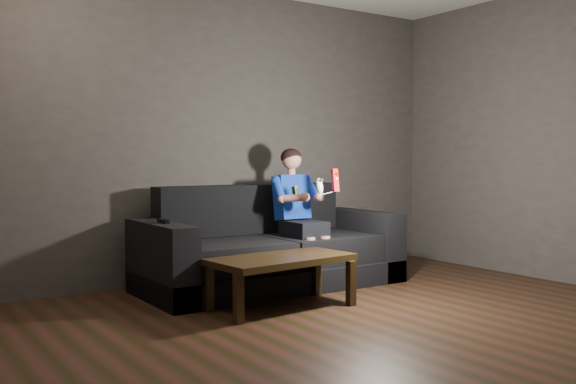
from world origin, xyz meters
TOP-DOWN VIEW (x-y plane):
  - floor at (0.00, 0.00)m, footprint 5.00×5.00m
  - back_wall at (0.00, 2.50)m, footprint 5.00×0.04m
  - sofa at (0.19, 1.90)m, footprint 2.29×0.99m
  - child at (0.45, 1.84)m, footprint 0.45×0.55m
  - wii_remote_red at (0.54, 1.41)m, footprint 0.06×0.08m
  - nunchuk_white at (0.38, 1.42)m, footprint 0.06×0.09m
  - wii_remote_black at (-0.84, 1.82)m, footprint 0.04×0.17m
  - coffee_table at (-0.18, 1.15)m, footprint 1.13×0.65m

SIDE VIEW (x-z plane):
  - floor at x=0.00m, z-range 0.00..0.00m
  - sofa at x=0.19m, z-range -0.15..0.73m
  - coffee_table at x=-0.18m, z-range 0.14..0.54m
  - wii_remote_black at x=-0.84m, z-range 0.62..0.66m
  - child at x=0.45m, z-range 0.18..1.28m
  - nunchuk_white at x=0.38m, z-range 0.83..0.97m
  - wii_remote_red at x=0.54m, z-range 0.84..1.04m
  - back_wall at x=0.00m, z-range 0.00..2.70m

